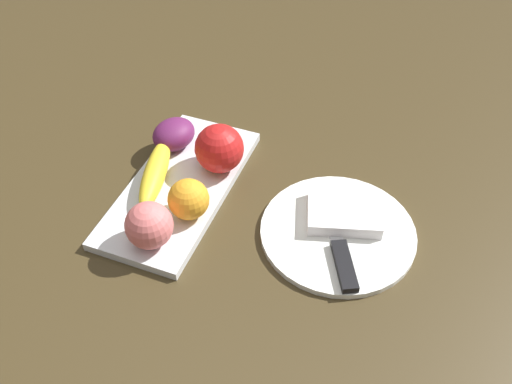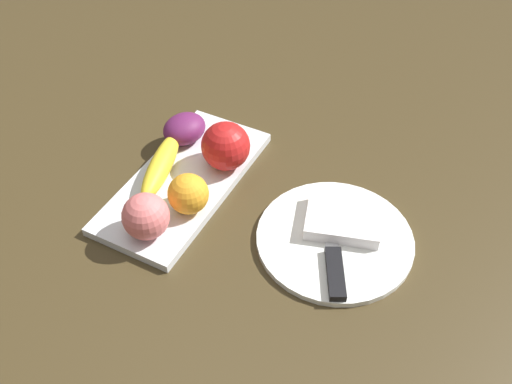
# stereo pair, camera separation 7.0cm
# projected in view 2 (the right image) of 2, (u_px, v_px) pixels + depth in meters

# --- Properties ---
(ground_plane) EXTENTS (2.40, 2.40, 0.00)m
(ground_plane) POSITION_uv_depth(u_px,v_px,m) (199.00, 187.00, 0.97)
(ground_plane) COLOR #3C3019
(fruit_tray) EXTENTS (0.34, 0.16, 0.02)m
(fruit_tray) POSITION_uv_depth(u_px,v_px,m) (184.00, 181.00, 0.97)
(fruit_tray) COLOR silver
(fruit_tray) RESTS_ON ground_plane
(apple) EXTENTS (0.08, 0.08, 0.08)m
(apple) POSITION_uv_depth(u_px,v_px,m) (226.00, 146.00, 0.96)
(apple) COLOR red
(apple) RESTS_ON fruit_tray
(banana) EXTENTS (0.17, 0.08, 0.04)m
(banana) POSITION_uv_depth(u_px,v_px,m) (161.00, 165.00, 0.96)
(banana) COLOR yellow
(banana) RESTS_ON fruit_tray
(orange_near_apple) EXTENTS (0.07, 0.07, 0.07)m
(orange_near_apple) POSITION_uv_depth(u_px,v_px,m) (188.00, 194.00, 0.89)
(orange_near_apple) COLOR orange
(orange_near_apple) RESTS_ON fruit_tray
(peach) EXTENTS (0.07, 0.07, 0.07)m
(peach) POSITION_uv_depth(u_px,v_px,m) (146.00, 216.00, 0.86)
(peach) COLOR #D96A69
(peach) RESTS_ON fruit_tray
(grape_bunch) EXTENTS (0.10, 0.09, 0.05)m
(grape_bunch) POSITION_uv_depth(u_px,v_px,m) (184.00, 129.00, 1.02)
(grape_bunch) COLOR #5D1D4E
(grape_bunch) RESTS_ON fruit_tray
(dinner_plate) EXTENTS (0.24, 0.24, 0.01)m
(dinner_plate) POSITION_uv_depth(u_px,v_px,m) (335.00, 239.00, 0.88)
(dinner_plate) COLOR white
(dinner_plate) RESTS_ON ground_plane
(folded_napkin) EXTENTS (0.12, 0.14, 0.02)m
(folded_napkin) POSITION_uv_depth(u_px,v_px,m) (343.00, 219.00, 0.89)
(folded_napkin) COLOR white
(folded_napkin) RESTS_ON dinner_plate
(knife) EXTENTS (0.17, 0.10, 0.01)m
(knife) POSITION_uv_depth(u_px,v_px,m) (334.00, 265.00, 0.84)
(knife) COLOR silver
(knife) RESTS_ON dinner_plate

